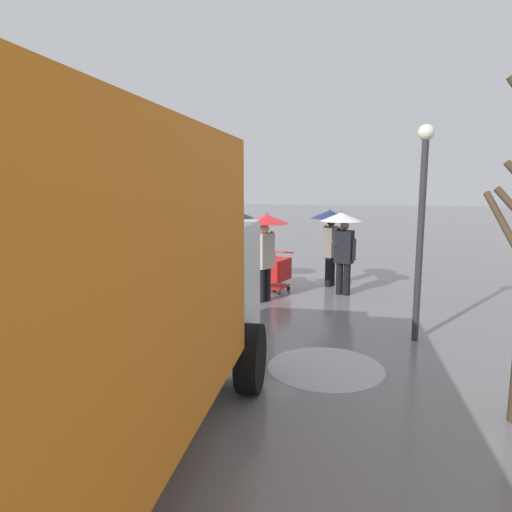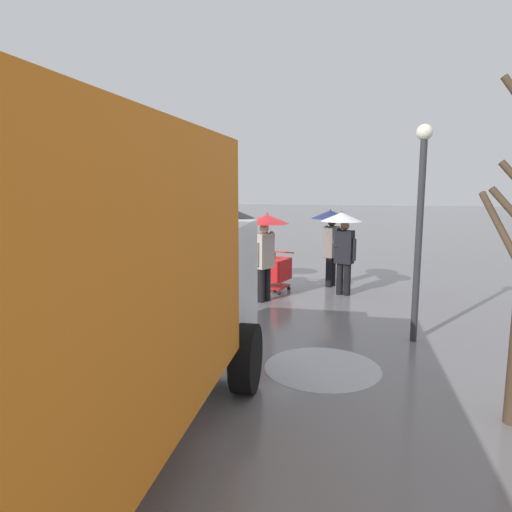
% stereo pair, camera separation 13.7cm
% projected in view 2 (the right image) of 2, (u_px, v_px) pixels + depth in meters
% --- Properties ---
extents(ground_plane, '(90.00, 90.00, 0.00)m').
position_uv_depth(ground_plane, '(250.00, 287.00, 12.93)').
color(ground_plane, slate).
extents(slush_patch_near_cluster, '(2.33, 2.33, 0.01)m').
position_uv_depth(slush_patch_near_cluster, '(179.00, 349.00, 8.17)').
color(slush_patch_near_cluster, '#ADAFB5').
rests_on(slush_patch_near_cluster, ground).
extents(slush_patch_under_van, '(1.55, 1.55, 0.01)m').
position_uv_depth(slush_patch_under_van, '(79.00, 305.00, 11.06)').
color(slush_patch_under_van, '#999BA0').
rests_on(slush_patch_under_van, ground).
extents(slush_patch_mid_street, '(1.82, 1.82, 0.01)m').
position_uv_depth(slush_patch_mid_street, '(322.00, 368.00, 7.35)').
color(slush_patch_mid_street, '#ADAFB5').
rests_on(slush_patch_mid_street, ground).
extents(slush_patch_far_side, '(2.10, 2.10, 0.01)m').
position_uv_depth(slush_patch_far_side, '(214.00, 290.00, 12.60)').
color(slush_patch_far_side, '#999BA0').
rests_on(slush_patch_far_side, ground).
extents(cargo_van_parked_right, '(2.34, 5.41, 2.60)m').
position_uv_depth(cargo_van_parked_right, '(114.00, 246.00, 12.43)').
color(cargo_van_parked_right, gray).
rests_on(cargo_van_parked_right, ground).
extents(box_truck_background, '(2.79, 8.29, 3.38)m').
position_uv_depth(box_truck_background, '(11.00, 308.00, 3.58)').
color(box_truck_background, orange).
rests_on(box_truck_background, ground).
extents(shopping_cart_vendor, '(0.79, 0.95, 1.04)m').
position_uv_depth(shopping_cart_vendor, '(277.00, 270.00, 12.33)').
color(shopping_cart_vendor, red).
rests_on(shopping_cart_vendor, ground).
extents(hand_dolly_boxes, '(0.69, 0.82, 1.41)m').
position_uv_depth(hand_dolly_boxes, '(248.00, 262.00, 12.31)').
color(hand_dolly_boxes, '#515156').
rests_on(hand_dolly_boxes, ground).
extents(pedestrian_pink_side, '(1.04, 1.04, 2.15)m').
position_uv_depth(pedestrian_pink_side, '(266.00, 236.00, 11.22)').
color(pedestrian_pink_side, black).
rests_on(pedestrian_pink_side, ground).
extents(pedestrian_black_side, '(1.04, 1.04, 2.15)m').
position_uv_depth(pedestrian_black_side, '(331.00, 230.00, 12.77)').
color(pedestrian_black_side, black).
rests_on(pedestrian_black_side, ground).
extents(pedestrian_white_side, '(1.04, 1.04, 2.15)m').
position_uv_depth(pedestrian_white_side, '(235.00, 230.00, 12.92)').
color(pedestrian_white_side, black).
rests_on(pedestrian_white_side, ground).
extents(pedestrian_far_side, '(1.04, 1.04, 2.15)m').
position_uv_depth(pedestrian_far_side, '(343.00, 234.00, 11.87)').
color(pedestrian_far_side, black).
rests_on(pedestrian_far_side, ground).
extents(street_lamp, '(0.28, 0.28, 3.86)m').
position_uv_depth(street_lamp, '(420.00, 211.00, 8.24)').
color(street_lamp, '#2D2D33').
rests_on(street_lamp, ground).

